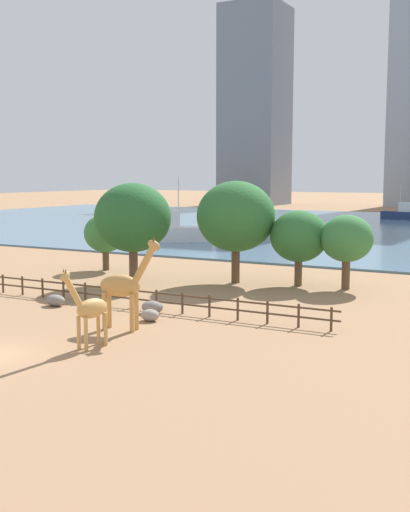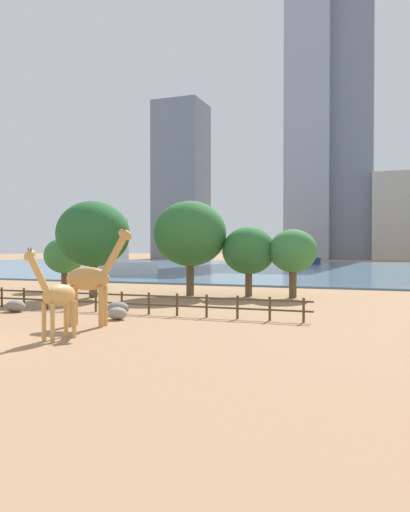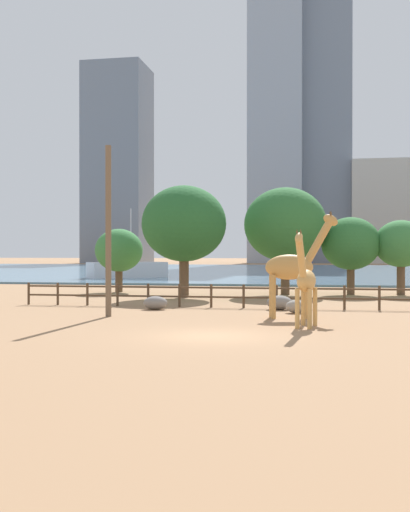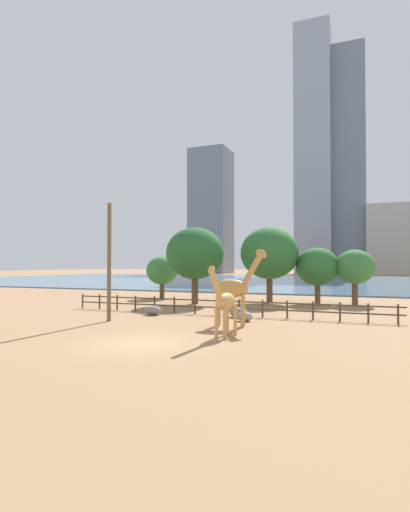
{
  "view_description": "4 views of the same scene",
  "coord_description": "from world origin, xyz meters",
  "px_view_note": "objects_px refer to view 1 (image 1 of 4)",
  "views": [
    {
      "loc": [
        22.33,
        -20.39,
        8.21
      ],
      "look_at": [
        0.71,
        19.89,
        2.43
      ],
      "focal_mm": 45.0,
      "sensor_mm": 36.0,
      "label": 1
    },
    {
      "loc": [
        16.72,
        -14.49,
        3.98
      ],
      "look_at": [
        2.52,
        24.04,
        3.26
      ],
      "focal_mm": 35.0,
      "sensor_mm": 36.0,
      "label": 2
    },
    {
      "loc": [
        4.02,
        -23.3,
        3.12
      ],
      "look_at": [
        -3.38,
        17.27,
        2.84
      ],
      "focal_mm": 45.0,
      "sensor_mm": 36.0,
      "label": 3
    },
    {
      "loc": [
        10.35,
        -17.25,
        3.94
      ],
      "look_at": [
        -3.57,
        18.01,
        4.74
      ],
      "focal_mm": 28.0,
      "sensor_mm": 36.0,
      "label": 4
    }
  ],
  "objects_px": {
    "boulder_near_fence": "(150,315)",
    "tree_left_small": "(105,233)",
    "tree_left_large": "(347,239)",
    "boulder_small": "(55,300)",
    "giraffe_companion": "(124,286)",
    "giraffe_tall": "(89,309)",
    "boat_barge": "(173,231)",
    "tree_right_small": "(236,217)",
    "tree_right_tall": "(133,218)",
    "tree_center_broad": "(299,237)",
    "boat_ferry": "(403,213)",
    "boulder_by_pole": "(152,307)"
  },
  "relations": [
    {
      "from": "giraffe_tall",
      "to": "boulder_small",
      "type": "distance_m",
      "value": 10.8
    },
    {
      "from": "boulder_by_pole",
      "to": "tree_right_tall",
      "type": "bearing_deg",
      "value": 130.39
    },
    {
      "from": "giraffe_tall",
      "to": "boulder_near_fence",
      "type": "xyz_separation_m",
      "value": [
        -0.61,
        6.17,
        -1.58
      ]
    },
    {
      "from": "boulder_near_fence",
      "to": "tree_left_large",
      "type": "distance_m",
      "value": 17.09
    },
    {
      "from": "tree_left_large",
      "to": "boat_ferry",
      "type": "bearing_deg",
      "value": 98.21
    },
    {
      "from": "tree_right_small",
      "to": "boat_barge",
      "type": "distance_m",
      "value": 29.84
    },
    {
      "from": "boulder_small",
      "to": "tree_center_broad",
      "type": "height_order",
      "value": "tree_center_broad"
    },
    {
      "from": "tree_right_small",
      "to": "boat_ferry",
      "type": "distance_m",
      "value": 76.25
    },
    {
      "from": "boulder_small",
      "to": "tree_left_large",
      "type": "xyz_separation_m",
      "value": [
        14.46,
        14.57,
        3.3
      ]
    },
    {
      "from": "boulder_near_fence",
      "to": "tree_center_broad",
      "type": "bearing_deg",
      "value": 77.5
    },
    {
      "from": "tree_right_tall",
      "to": "boat_ferry",
      "type": "xyz_separation_m",
      "value": [
        4.08,
        80.19,
        -3.75
      ]
    },
    {
      "from": "giraffe_tall",
      "to": "tree_left_small",
      "type": "distance_m",
      "value": 25.63
    },
    {
      "from": "giraffe_companion",
      "to": "boat_barge",
      "type": "relative_size",
      "value": 0.58
    },
    {
      "from": "tree_left_large",
      "to": "boat_barge",
      "type": "distance_m",
      "value": 34.83
    },
    {
      "from": "giraffe_companion",
      "to": "boulder_small",
      "type": "height_order",
      "value": "giraffe_companion"
    },
    {
      "from": "giraffe_companion",
      "to": "boulder_by_pole",
      "type": "distance_m",
      "value": 4.75
    },
    {
      "from": "tree_left_large",
      "to": "giraffe_tall",
      "type": "bearing_deg",
      "value": -106.32
    },
    {
      "from": "tree_left_small",
      "to": "boat_ferry",
      "type": "bearing_deg",
      "value": 82.26
    },
    {
      "from": "giraffe_tall",
      "to": "tree_left_large",
      "type": "bearing_deg",
      "value": 172.89
    },
    {
      "from": "giraffe_companion",
      "to": "tree_right_small",
      "type": "height_order",
      "value": "tree_right_small"
    },
    {
      "from": "tree_left_small",
      "to": "boat_barge",
      "type": "relative_size",
      "value": 0.56
    },
    {
      "from": "boulder_near_fence",
      "to": "tree_right_small",
      "type": "bearing_deg",
      "value": 95.51
    },
    {
      "from": "giraffe_companion",
      "to": "boat_barge",
      "type": "height_order",
      "value": "boat_barge"
    },
    {
      "from": "tree_center_broad",
      "to": "tree_left_small",
      "type": "bearing_deg",
      "value": -178.85
    },
    {
      "from": "boulder_near_fence",
      "to": "tree_left_small",
      "type": "relative_size",
      "value": 0.22
    },
    {
      "from": "boat_ferry",
      "to": "boulder_by_pole",
      "type": "bearing_deg",
      "value": 100.08
    },
    {
      "from": "tree_left_small",
      "to": "boulder_small",
      "type": "bearing_deg",
      "value": -64.78
    },
    {
      "from": "boulder_by_pole",
      "to": "tree_left_small",
      "type": "xyz_separation_m",
      "value": [
        -13.2,
        12.99,
        2.81
      ]
    },
    {
      "from": "boat_barge",
      "to": "boat_ferry",
      "type": "bearing_deg",
      "value": 35.03
    },
    {
      "from": "giraffe_companion",
      "to": "tree_left_large",
      "type": "height_order",
      "value": "tree_left_large"
    },
    {
      "from": "boulder_near_fence",
      "to": "boulder_small",
      "type": "bearing_deg",
      "value": 174.68
    },
    {
      "from": "boulder_small",
      "to": "tree_right_small",
      "type": "height_order",
      "value": "tree_right_small"
    },
    {
      "from": "boulder_small",
      "to": "tree_left_small",
      "type": "bearing_deg",
      "value": 115.22
    },
    {
      "from": "boulder_near_fence",
      "to": "boat_barge",
      "type": "height_order",
      "value": "boat_barge"
    },
    {
      "from": "boulder_by_pole",
      "to": "tree_center_broad",
      "type": "relative_size",
      "value": 0.24
    },
    {
      "from": "giraffe_companion",
      "to": "tree_center_broad",
      "type": "height_order",
      "value": "tree_center_broad"
    },
    {
      "from": "giraffe_companion",
      "to": "boulder_near_fence",
      "type": "height_order",
      "value": "giraffe_companion"
    },
    {
      "from": "boulder_small",
      "to": "boat_ferry",
      "type": "height_order",
      "value": "boat_ferry"
    },
    {
      "from": "giraffe_companion",
      "to": "boat_barge",
      "type": "xyz_separation_m",
      "value": [
        -20.51,
        39.09,
        -0.91
      ]
    },
    {
      "from": "boat_barge",
      "to": "tree_left_large",
      "type": "bearing_deg",
      "value": -75.63
    },
    {
      "from": "boulder_by_pole",
      "to": "boat_barge",
      "type": "bearing_deg",
      "value": 119.28
    },
    {
      "from": "boulder_near_fence",
      "to": "tree_center_broad",
      "type": "height_order",
      "value": "tree_center_broad"
    },
    {
      "from": "tree_left_small",
      "to": "tree_right_small",
      "type": "relative_size",
      "value": 0.63
    },
    {
      "from": "boulder_by_pole",
      "to": "boulder_small",
      "type": "distance_m",
      "value": 6.67
    },
    {
      "from": "giraffe_tall",
      "to": "boat_barge",
      "type": "relative_size",
      "value": 0.46
    },
    {
      "from": "boulder_by_pole",
      "to": "boat_ferry",
      "type": "bearing_deg",
      "value": 91.91
    },
    {
      "from": "giraffe_tall",
      "to": "boulder_near_fence",
      "type": "distance_m",
      "value": 6.4
    },
    {
      "from": "boulder_small",
      "to": "tree_left_small",
      "type": "xyz_separation_m",
      "value": [
        -6.6,
        14.02,
        2.84
      ]
    },
    {
      "from": "giraffe_companion",
      "to": "boulder_near_fence",
      "type": "xyz_separation_m",
      "value": [
        0.04,
        2.45,
        -2.07
      ]
    },
    {
      "from": "giraffe_companion",
      "to": "tree_right_tall",
      "type": "bearing_deg",
      "value": 110.93
    }
  ]
}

